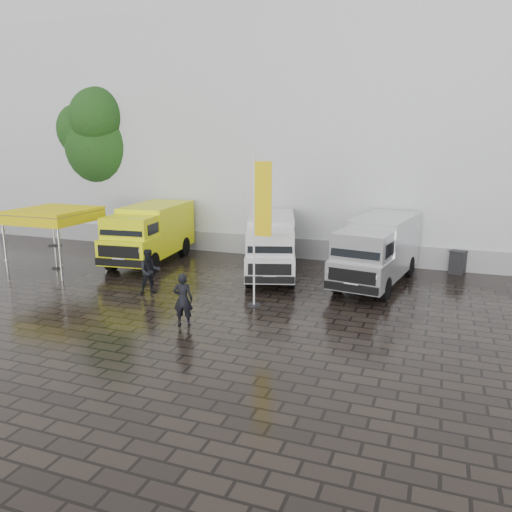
{
  "coord_description": "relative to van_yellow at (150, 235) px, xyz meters",
  "views": [
    {
      "loc": [
        5.72,
        -15.3,
        5.68
      ],
      "look_at": [
        -0.76,
        2.2,
        1.35
      ],
      "focal_mm": 35.0,
      "sensor_mm": 36.0,
      "label": 1
    }
  ],
  "objects": [
    {
      "name": "ground",
      "position": [
        7.05,
        -4.67,
        -1.34
      ],
      "size": [
        120.0,
        120.0,
        0.0
      ],
      "primitive_type": "plane",
      "color": "black",
      "rests_on": "ground"
    },
    {
      "name": "van_silver",
      "position": [
        10.55,
        0.03,
        -0.01
      ],
      "size": [
        2.99,
        6.36,
        2.65
      ],
      "primitive_type": null,
      "rotation": [
        0.0,
        0.0,
        -0.16
      ],
      "color": "silver",
      "rests_on": "ground"
    },
    {
      "name": "person_tent",
      "position": [
        2.66,
        -4.28,
        -0.48
      ],
      "size": [
        1.05,
        1.03,
        1.7
      ],
      "primitive_type": "imported",
      "rotation": [
        0.0,
        0.0,
        0.74
      ],
      "color": "black",
      "rests_on": "ground"
    },
    {
      "name": "cocktail_table",
      "position": [
        -3.41,
        -2.48,
        -0.8
      ],
      "size": [
        0.6,
        0.6,
        1.07
      ],
      "primitive_type": "cylinder",
      "color": "black",
      "rests_on": "ground"
    },
    {
      "name": "hall_plinth",
      "position": [
        9.05,
        3.28,
        -0.84
      ],
      "size": [
        44.0,
        0.15,
        1.0
      ],
      "primitive_type": "cube",
      "color": "gray",
      "rests_on": "ground"
    },
    {
      "name": "wheelie_bin",
      "position": [
        13.69,
        2.84,
        -0.82
      ],
      "size": [
        0.79,
        0.79,
        1.03
      ],
      "primitive_type": "cube",
      "rotation": [
        0.0,
        0.0,
        -0.33
      ],
      "color": "black",
      "rests_on": "ground"
    },
    {
      "name": "person_front",
      "position": [
        5.49,
        -6.88,
        -0.49
      ],
      "size": [
        0.7,
        0.55,
        1.7
      ],
      "primitive_type": "imported",
      "rotation": [
        0.0,
        0.0,
        3.39
      ],
      "color": "black",
      "rests_on": "ground"
    },
    {
      "name": "tree",
      "position": [
        -5.56,
        4.92,
        4.35
      ],
      "size": [
        4.93,
        4.93,
        8.85
      ],
      "color": "black",
      "rests_on": "ground"
    },
    {
      "name": "van_yellow",
      "position": [
        0.0,
        0.0,
        0.0
      ],
      "size": [
        2.81,
        5.98,
        2.67
      ],
      "primitive_type": null,
      "rotation": [
        0.0,
        0.0,
        0.1
      ],
      "color": "#F3FF0D",
      "rests_on": "ground"
    },
    {
      "name": "flagpole",
      "position": [
        7.07,
        -4.29,
        1.6
      ],
      "size": [
        0.88,
        0.5,
        5.22
      ],
      "color": "black",
      "rests_on": "ground"
    },
    {
      "name": "canopy_tent",
      "position": [
        -3.12,
        -2.73,
        1.24
      ],
      "size": [
        3.12,
        3.12,
        2.76
      ],
      "color": "silver",
      "rests_on": "ground"
    },
    {
      "name": "exhibition_hall",
      "position": [
        9.05,
        11.33,
        4.66
      ],
      "size": [
        44.0,
        16.0,
        12.0
      ],
      "primitive_type": "cube",
      "color": "silver",
      "rests_on": "ground"
    },
    {
      "name": "van_white",
      "position": [
        6.11,
        -0.13,
        -0.09
      ],
      "size": [
        3.57,
        6.07,
        2.49
      ],
      "primitive_type": null,
      "rotation": [
        0.0,
        0.0,
        0.31
      ],
      "color": "silver",
      "rests_on": "ground"
    }
  ]
}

